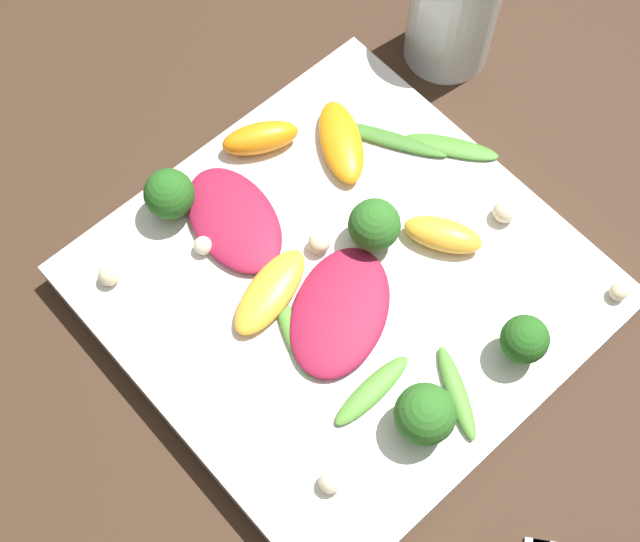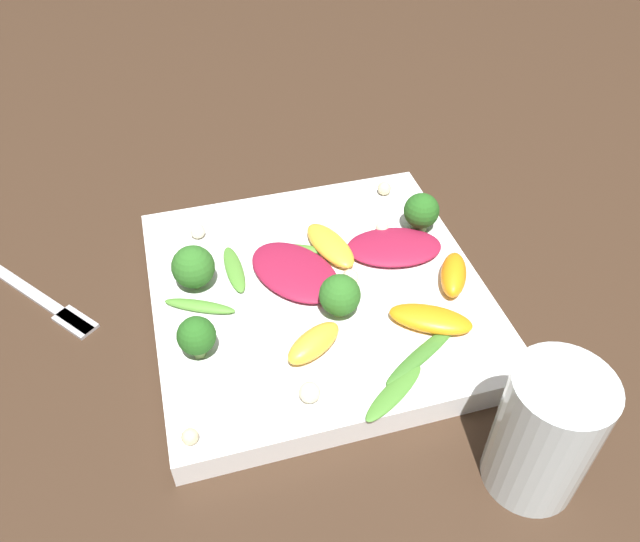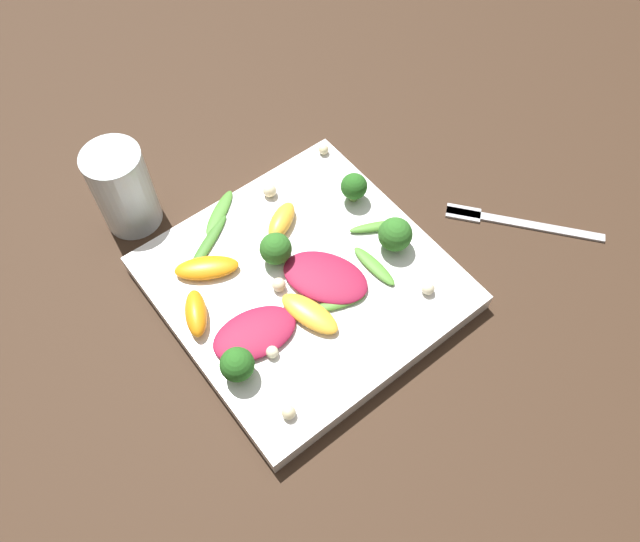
# 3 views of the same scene
# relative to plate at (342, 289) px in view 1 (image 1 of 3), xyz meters

# --- Properties ---
(ground_plane) EXTENTS (2.40, 2.40, 0.00)m
(ground_plane) POSITION_rel_plate_xyz_m (0.00, 0.00, -0.01)
(ground_plane) COLOR #382619
(plate) EXTENTS (0.30, 0.30, 0.03)m
(plate) POSITION_rel_plate_xyz_m (0.00, 0.00, 0.00)
(plate) COLOR white
(plate) RESTS_ON ground_plane
(drinking_glass) EXTENTS (0.07, 0.07, 0.11)m
(drinking_glass) POSITION_rel_plate_xyz_m (0.21, 0.11, 0.04)
(drinking_glass) COLOR silver
(drinking_glass) RESTS_ON ground_plane
(radicchio_leaf_0) EXTENTS (0.12, 0.10, 0.01)m
(radicchio_leaf_0) POSITION_rel_plate_xyz_m (-0.02, -0.02, 0.02)
(radicchio_leaf_0) COLOR maroon
(radicchio_leaf_0) RESTS_ON plate
(radicchio_leaf_1) EXTENTS (0.07, 0.10, 0.01)m
(radicchio_leaf_1) POSITION_rel_plate_xyz_m (-0.03, 0.09, 0.02)
(radicchio_leaf_1) COLOR maroon
(radicchio_leaf_1) RESTS_ON plate
(orange_segment_0) EXTENTS (0.08, 0.05, 0.01)m
(orange_segment_0) POSITION_rel_plate_xyz_m (-0.04, 0.03, 0.02)
(orange_segment_0) COLOR #FCAD33
(orange_segment_0) RESTS_ON plate
(orange_segment_1) EXTENTS (0.06, 0.05, 0.02)m
(orange_segment_1) POSITION_rel_plate_xyz_m (0.03, 0.12, 0.02)
(orange_segment_1) COLOR orange
(orange_segment_1) RESTS_ON plate
(orange_segment_2) EXTENTS (0.06, 0.08, 0.02)m
(orange_segment_2) POSITION_rel_plate_xyz_m (0.07, 0.08, 0.02)
(orange_segment_2) COLOR orange
(orange_segment_2) RESTS_ON plate
(orange_segment_3) EXTENTS (0.05, 0.06, 0.02)m
(orange_segment_3) POSITION_rel_plate_xyz_m (0.07, -0.02, 0.02)
(orange_segment_3) COLOR #FCAD33
(orange_segment_3) RESTS_ON plate
(broccoli_floret_0) EXTENTS (0.04, 0.04, 0.04)m
(broccoli_floret_0) POSITION_rel_plate_xyz_m (0.04, 0.01, 0.03)
(broccoli_floret_0) COLOR #7A9E51
(broccoli_floret_0) RESTS_ON plate
(broccoli_floret_1) EXTENTS (0.04, 0.04, 0.04)m
(broccoli_floret_1) POSITION_rel_plate_xyz_m (-0.05, 0.12, 0.04)
(broccoli_floret_1) COLOR #7A9E51
(broccoli_floret_1) RESTS_ON plate
(broccoli_floret_2) EXTENTS (0.04, 0.04, 0.04)m
(broccoli_floret_2) POSITION_rel_plate_xyz_m (-0.03, -0.11, 0.04)
(broccoli_floret_2) COLOR #7A9E51
(broccoli_floret_2) RESTS_ON plate
(broccoli_floret_3) EXTENTS (0.03, 0.03, 0.04)m
(broccoli_floret_3) POSITION_rel_plate_xyz_m (0.05, -0.12, 0.04)
(broccoli_floret_3) COLOR #7A9E51
(broccoli_floret_3) RESTS_ON plate
(arugula_sprig_0) EXTENTS (0.06, 0.09, 0.01)m
(arugula_sprig_0) POSITION_rel_plate_xyz_m (0.10, 0.06, 0.02)
(arugula_sprig_0) COLOR #3D7528
(arugula_sprig_0) RESTS_ON plate
(arugula_sprig_1) EXTENTS (0.03, 0.06, 0.01)m
(arugula_sprig_1) POSITION_rel_plate_xyz_m (-0.05, -0.01, 0.02)
(arugula_sprig_1) COLOR #518E33
(arugula_sprig_1) RESTS_ON plate
(arugula_sprig_2) EXTENTS (0.07, 0.02, 0.01)m
(arugula_sprig_2) POSITION_rel_plate_xyz_m (-0.04, -0.07, 0.02)
(arugula_sprig_2) COLOR #518E33
(arugula_sprig_2) RESTS_ON plate
(arugula_sprig_3) EXTENTS (0.04, 0.06, 0.01)m
(arugula_sprig_3) POSITION_rel_plate_xyz_m (0.00, -0.11, 0.02)
(arugula_sprig_3) COLOR #518E33
(arugula_sprig_3) RESTS_ON plate
(arugula_sprig_4) EXTENTS (0.05, 0.07, 0.00)m
(arugula_sprig_4) POSITION_rel_plate_xyz_m (0.13, 0.03, 0.02)
(arugula_sprig_4) COLOR #47842D
(arugula_sprig_4) RESTS_ON plate
(macadamia_nut_0) EXTENTS (0.01, 0.01, 0.01)m
(macadamia_nut_0) POSITION_rel_plate_xyz_m (-0.06, 0.08, 0.02)
(macadamia_nut_0) COLOR beige
(macadamia_nut_0) RESTS_ON plate
(macadamia_nut_1) EXTENTS (0.02, 0.02, 0.02)m
(macadamia_nut_1) POSITION_rel_plate_xyz_m (0.12, -0.04, 0.02)
(macadamia_nut_1) COLOR beige
(macadamia_nut_1) RESTS_ON plate
(macadamia_nut_2) EXTENTS (0.01, 0.01, 0.01)m
(macadamia_nut_2) POSITION_rel_plate_xyz_m (-0.10, -0.10, 0.02)
(macadamia_nut_2) COLOR beige
(macadamia_nut_2) RESTS_ON plate
(macadamia_nut_3) EXTENTS (0.02, 0.02, 0.02)m
(macadamia_nut_3) POSITION_rel_plate_xyz_m (0.01, 0.03, 0.02)
(macadamia_nut_3) COLOR beige
(macadamia_nut_3) RESTS_ON plate
(macadamia_nut_4) EXTENTS (0.01, 0.01, 0.01)m
(macadamia_nut_4) POSITION_rel_plate_xyz_m (-0.12, 0.11, 0.02)
(macadamia_nut_4) COLOR beige
(macadamia_nut_4) RESTS_ON plate
(macadamia_nut_5) EXTENTS (0.01, 0.01, 0.01)m
(macadamia_nut_5) POSITION_rel_plate_xyz_m (0.13, -0.13, 0.02)
(macadamia_nut_5) COLOR beige
(macadamia_nut_5) RESTS_ON plate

